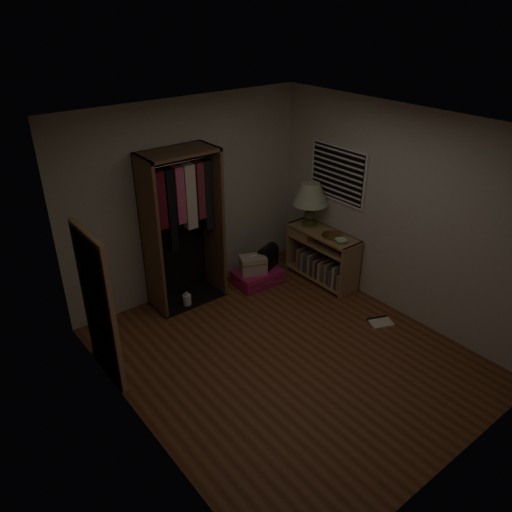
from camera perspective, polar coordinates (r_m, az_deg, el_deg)
name	(u,v)px	position (r m, az deg, el deg)	size (l,w,h in m)	color
ground	(287,356)	(5.83, 3.53, -11.29)	(4.00, 4.00, 0.00)	brown
room_walls	(294,234)	(5.10, 4.33, 2.50)	(3.52, 4.02, 2.60)	#BDB7A8
console_bookshelf	(321,254)	(7.14, 7.40, 0.25)	(0.42, 1.12, 0.75)	#9B734B
open_wardrobe	(182,216)	(6.34, -8.50, 4.60)	(0.95, 0.50, 2.05)	brown
floor_mirror	(99,307)	(5.35, -17.54, -5.53)	(0.06, 0.80, 1.70)	tan
pink_suitcase	(257,277)	(7.11, 0.11, -2.38)	(0.67, 0.50, 0.20)	#C0175F
train_case	(253,264)	(6.96, -0.34, -0.97)	(0.44, 0.38, 0.26)	#BBAB8F
black_bag	(268,256)	(7.10, 1.36, 0.03)	(0.35, 0.29, 0.33)	black
table_lamp	(311,195)	(6.99, 6.25, 6.98)	(0.56, 0.56, 0.63)	#444C24
brass_tray	(332,235)	(6.87, 8.74, 2.34)	(0.32, 0.32, 0.02)	#A27A3E
ceramic_bowl	(341,241)	(6.71, 9.70, 1.72)	(0.16, 0.16, 0.04)	#B5D7B3
white_jug	(187,300)	(6.68, -7.88, -5.01)	(0.15, 0.15, 0.20)	white
floor_book	(380,322)	(6.52, 14.00, -7.29)	(0.34, 0.31, 0.03)	#EDE4C7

